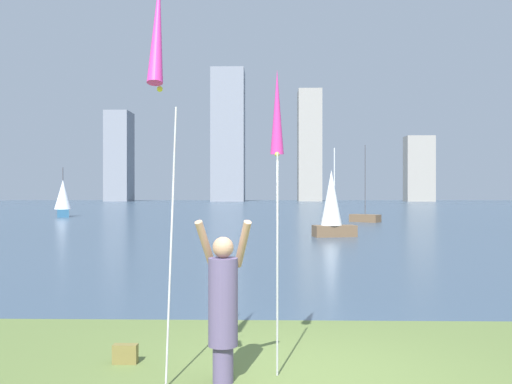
{
  "coord_description": "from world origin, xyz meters",
  "views": [
    {
      "loc": [
        -0.42,
        -6.2,
        2.15
      ],
      "look_at": [
        -0.83,
        12.07,
        2.12
      ],
      "focal_mm": 38.19,
      "sensor_mm": 36.0,
      "label": 1
    }
  ],
  "objects_px": {
    "sailboat_6": "(365,217)",
    "sailboat_5": "(332,206)",
    "bag": "(125,354)",
    "sailboat_2": "(63,199)",
    "kite_flag_left": "(158,41)",
    "kite_flag_right": "(277,121)",
    "person": "(223,302)"
  },
  "relations": [
    {
      "from": "sailboat_6",
      "to": "sailboat_5",
      "type": "bearing_deg",
      "value": -106.91
    },
    {
      "from": "bag",
      "to": "sailboat_2",
      "type": "relative_size",
      "value": 0.07
    },
    {
      "from": "kite_flag_left",
      "to": "bag",
      "type": "distance_m",
      "value": 3.82
    },
    {
      "from": "kite_flag_left",
      "to": "bag",
      "type": "height_order",
      "value": "kite_flag_left"
    },
    {
      "from": "kite_flag_right",
      "to": "bag",
      "type": "xyz_separation_m",
      "value": [
        -1.89,
        0.31,
        -2.86
      ]
    },
    {
      "from": "kite_flag_left",
      "to": "kite_flag_right",
      "type": "relative_size",
      "value": 1.22
    },
    {
      "from": "kite_flag_right",
      "to": "sailboat_2",
      "type": "xyz_separation_m",
      "value": [
        -17.2,
        38.46,
        -1.52
      ]
    },
    {
      "from": "bag",
      "to": "sailboat_5",
      "type": "height_order",
      "value": "sailboat_5"
    },
    {
      "from": "kite_flag_right",
      "to": "bag",
      "type": "relative_size",
      "value": 11.87
    },
    {
      "from": "kite_flag_right",
      "to": "bag",
      "type": "bearing_deg",
      "value": 170.71
    },
    {
      "from": "person",
      "to": "kite_flag_right",
      "type": "height_order",
      "value": "kite_flag_right"
    },
    {
      "from": "kite_flag_left",
      "to": "sailboat_5",
      "type": "bearing_deg",
      "value": 78.41
    },
    {
      "from": "kite_flag_right",
      "to": "person",
      "type": "bearing_deg",
      "value": -151.99
    },
    {
      "from": "kite_flag_right",
      "to": "kite_flag_left",
      "type": "bearing_deg",
      "value": -143.27
    },
    {
      "from": "person",
      "to": "kite_flag_left",
      "type": "bearing_deg",
      "value": -151.21
    },
    {
      "from": "person",
      "to": "bag",
      "type": "bearing_deg",
      "value": 138.48
    },
    {
      "from": "kite_flag_left",
      "to": "kite_flag_right",
      "type": "distance_m",
      "value": 1.68
    },
    {
      "from": "person",
      "to": "sailboat_2",
      "type": "height_order",
      "value": "sailboat_2"
    },
    {
      "from": "person",
      "to": "kite_flag_left",
      "type": "height_order",
      "value": "kite_flag_left"
    },
    {
      "from": "kite_flag_right",
      "to": "sailboat_2",
      "type": "bearing_deg",
      "value": 114.1
    },
    {
      "from": "sailboat_6",
      "to": "kite_flag_left",
      "type": "bearing_deg",
      "value": -103.63
    },
    {
      "from": "kite_flag_left",
      "to": "sailboat_6",
      "type": "bearing_deg",
      "value": 76.37
    },
    {
      "from": "kite_flag_right",
      "to": "sailboat_5",
      "type": "bearing_deg",
      "value": 81.4
    },
    {
      "from": "sailboat_2",
      "to": "sailboat_6",
      "type": "xyz_separation_m",
      "value": [
        23.82,
        -7.02,
        -1.15
      ]
    },
    {
      "from": "sailboat_2",
      "to": "person",
      "type": "bearing_deg",
      "value": -66.84
    },
    {
      "from": "person",
      "to": "bag",
      "type": "relative_size",
      "value": 6.04
    },
    {
      "from": "sailboat_2",
      "to": "sailboat_6",
      "type": "bearing_deg",
      "value": -16.42
    },
    {
      "from": "sailboat_2",
      "to": "sailboat_6",
      "type": "distance_m",
      "value": 24.86
    },
    {
      "from": "kite_flag_left",
      "to": "sailboat_2",
      "type": "height_order",
      "value": "kite_flag_left"
    },
    {
      "from": "person",
      "to": "sailboat_6",
      "type": "height_order",
      "value": "sailboat_6"
    },
    {
      "from": "sailboat_2",
      "to": "sailboat_5",
      "type": "xyz_separation_m",
      "value": [
        20.11,
        -19.24,
        -0.03
      ]
    },
    {
      "from": "kite_flag_right",
      "to": "bag",
      "type": "height_order",
      "value": "kite_flag_right"
    }
  ]
}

